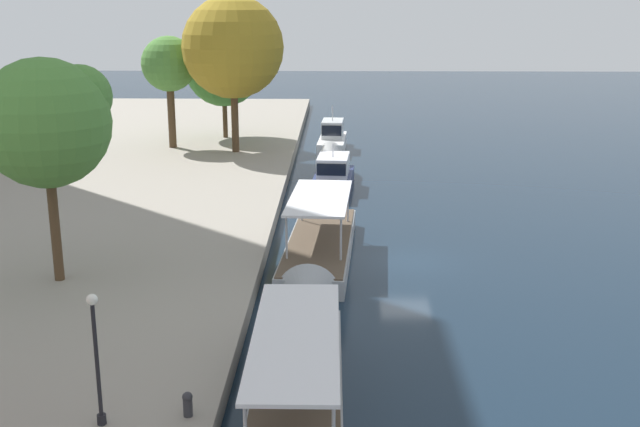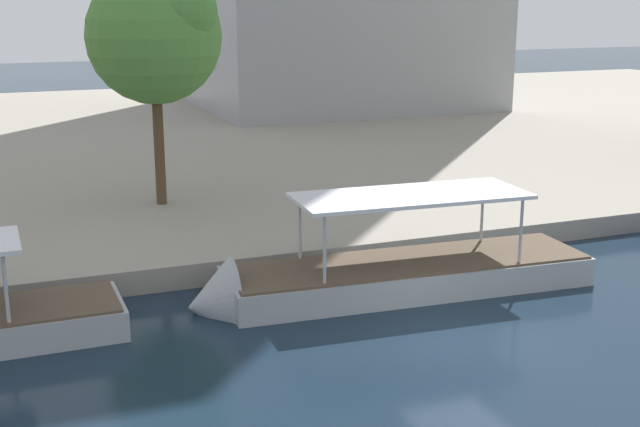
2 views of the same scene
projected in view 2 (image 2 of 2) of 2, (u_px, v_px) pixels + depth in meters
ground_plane at (461, 342)px, 23.00m from camera, size 220.00×220.00×0.00m
dock_promenade at (184, 137)px, 53.94m from camera, size 120.00×55.00×0.82m
tour_boat_2 at (378, 282)px, 26.72m from camera, size 13.25×3.85×4.37m
tree_3 at (158, 37)px, 33.14m from camera, size 5.40×5.40×9.55m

